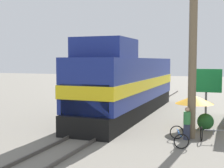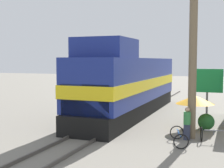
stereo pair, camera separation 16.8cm
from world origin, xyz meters
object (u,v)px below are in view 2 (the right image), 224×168
Objects in this scene: billboard_sign at (207,84)px; bicycle_spare at (179,137)px; vendor_umbrella at (195,100)px; locomotive at (129,85)px; person_bystander at (187,122)px; bicycle at (221,135)px; utility_pole at (194,18)px.

billboard_sign reaches higher than bicycle_spare.
billboard_sign is at bearing 80.36° from vendor_umbrella.
person_bystander is (4.76, -5.43, -1.31)m from locomotive.
billboard_sign reaches higher than vendor_umbrella.
person_bystander is at bearing -95.95° from billboard_sign.
person_bystander is at bearing -97.79° from bicycle.
person_bystander is at bearing -48.76° from locomotive.
locomotive is at bearing -141.43° from bicycle.
bicycle is (1.55, 0.09, -0.49)m from person_bystander.
utility_pole reaches higher than bicycle.
vendor_umbrella is 1.12× the size of bicycle_spare.
person_bystander is (-0.16, -0.41, -5.06)m from utility_pole.
bicycle is (1.38, -0.32, -5.55)m from utility_pole.
vendor_umbrella is at bearing -111.16° from bicycle_spare.
bicycle_spare is at bearing -72.54° from bicycle.
billboard_sign is 1.75× the size of bicycle.
person_bystander is (-0.08, -2.46, -0.83)m from vendor_umbrella.
vendor_umbrella reaches higher than bicycle.
billboard_sign is (0.45, 2.63, 0.73)m from vendor_umbrella.
billboard_sign is (0.37, 4.68, -3.50)m from utility_pole.
bicycle_spare is at bearing -97.40° from billboard_sign.
billboard_sign is 6.37m from bicycle_spare.
locomotive is 1.33× the size of utility_pole.
billboard_sign is at bearing -3.72° from locomotive.
billboard_sign is 2.09× the size of person_bystander.
billboard_sign reaches higher than person_bystander.
vendor_umbrella is 3.08m from bicycle.
vendor_umbrella is 2.77m from billboard_sign.
utility_pole is 6.19× the size of bicycle_spare.
locomotive is 7.34× the size of vendor_umbrella.
locomotive is at bearing 176.28° from billboard_sign.
utility_pole is at bearing 67.98° from person_bystander.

